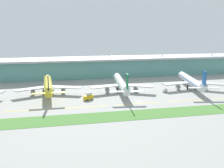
{
  "coord_description": "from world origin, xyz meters",
  "views": [
    {
      "loc": [
        -57.32,
        -171.32,
        48.5
      ],
      "look_at": [
        -12.44,
        27.56,
        7.0
      ],
      "focal_mm": 45.19,
      "sensor_mm": 36.0,
      "label": 1
    }
  ],
  "objects_px": {
    "airliner_far_middle": "(191,81)",
    "baggage_cart": "(165,91)",
    "airliner_center": "(121,84)",
    "fuel_truck": "(89,96)",
    "airliner_near_middle": "(48,85)"
  },
  "relations": [
    {
      "from": "airliner_far_middle",
      "to": "baggage_cart",
      "type": "xyz_separation_m",
      "value": [
        -24.34,
        -5.44,
        -5.19
      ]
    },
    {
      "from": "airliner_far_middle",
      "to": "baggage_cart",
      "type": "height_order",
      "value": "airliner_far_middle"
    },
    {
      "from": "airliner_center",
      "to": "fuel_truck",
      "type": "height_order",
      "value": "airliner_center"
    },
    {
      "from": "baggage_cart",
      "to": "fuel_truck",
      "type": "height_order",
      "value": "fuel_truck"
    },
    {
      "from": "baggage_cart",
      "to": "fuel_truck",
      "type": "xyz_separation_m",
      "value": [
        -59.53,
        -9.48,
        1.0
      ]
    },
    {
      "from": "airliner_near_middle",
      "to": "airliner_far_middle",
      "type": "relative_size",
      "value": 0.99
    },
    {
      "from": "airliner_far_middle",
      "to": "fuel_truck",
      "type": "xyz_separation_m",
      "value": [
        -83.86,
        -14.92,
        -4.19
      ]
    },
    {
      "from": "airliner_far_middle",
      "to": "baggage_cart",
      "type": "distance_m",
      "value": 25.47
    },
    {
      "from": "baggage_cart",
      "to": "airliner_center",
      "type": "bearing_deg",
      "value": 165.75
    },
    {
      "from": "airliner_center",
      "to": "airliner_far_middle",
      "type": "bearing_deg",
      "value": -2.75
    },
    {
      "from": "airliner_far_middle",
      "to": "airliner_near_middle",
      "type": "bearing_deg",
      "value": 176.0
    },
    {
      "from": "airliner_far_middle",
      "to": "airliner_center",
      "type": "bearing_deg",
      "value": 177.25
    },
    {
      "from": "airliner_near_middle",
      "to": "baggage_cart",
      "type": "xyz_separation_m",
      "value": [
        86.03,
        -13.16,
        -5.19
      ]
    },
    {
      "from": "fuel_truck",
      "to": "airliner_far_middle",
      "type": "bearing_deg",
      "value": 10.09
    },
    {
      "from": "airliner_center",
      "to": "airliner_far_middle",
      "type": "height_order",
      "value": "same"
    }
  ]
}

